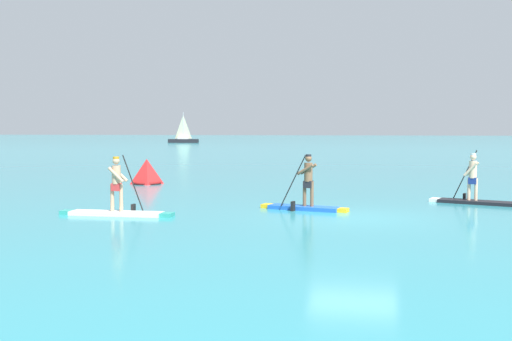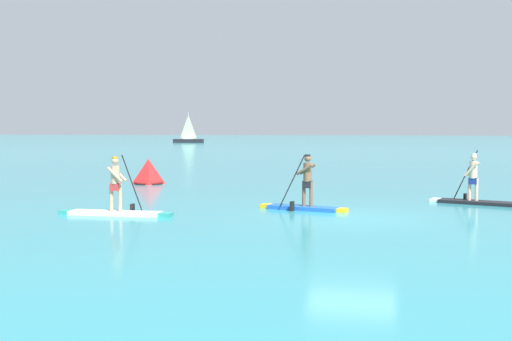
{
  "view_description": "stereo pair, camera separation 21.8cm",
  "coord_description": "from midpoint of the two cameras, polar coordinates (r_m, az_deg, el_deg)",
  "views": [
    {
      "loc": [
        0.62,
        -17.58,
        2.53
      ],
      "look_at": [
        -3.55,
        3.65,
        1.06
      ],
      "focal_mm": 43.22,
      "sensor_mm": 36.0,
      "label": 1
    },
    {
      "loc": [
        0.84,
        -17.54,
        2.53
      ],
      "look_at": [
        -3.55,
        3.65,
        1.06
      ],
      "focal_mm": 43.22,
      "sensor_mm": 36.0,
      "label": 2
    }
  ],
  "objects": [
    {
      "name": "race_marker_buoy",
      "position": [
        28.69,
        -9.71,
        -0.21
      ],
      "size": [
        1.43,
        1.43,
        1.15
      ],
      "color": "red",
      "rests_on": "ground"
    },
    {
      "name": "paddleboarder_near_left",
      "position": [
        18.49,
        -12.48,
        -2.99
      ],
      "size": [
        3.45,
        0.82,
        1.79
      ],
      "rotation": [
        0.0,
        0.0,
        0.01
      ],
      "color": "white",
      "rests_on": "ground"
    },
    {
      "name": "sailboat_left_horizon",
      "position": [
        111.84,
        -6.22,
        2.94
      ],
      "size": [
        5.51,
        2.14,
        5.51
      ],
      "rotation": [
        0.0,
        0.0,
        0.12
      ],
      "color": "black",
      "rests_on": "ground"
    },
    {
      "name": "paddleboarder_mid_center",
      "position": [
        19.26,
        4.79,
        -2.52
      ],
      "size": [
        2.83,
        1.13,
        1.76
      ],
      "rotation": [
        0.0,
        0.0,
        2.9
      ],
      "color": "blue",
      "rests_on": "ground"
    },
    {
      "name": "paddleboarder_far_right",
      "position": [
        22.06,
        19.89,
        -2.05
      ],
      "size": [
        3.04,
        1.5,
        1.83
      ],
      "rotation": [
        0.0,
        0.0,
        2.8
      ],
      "color": "black",
      "rests_on": "ground"
    },
    {
      "name": "ground",
      "position": [
        17.75,
        9.25,
        -4.36
      ],
      "size": [
        440.0,
        440.0,
        0.0
      ],
      "primitive_type": "plane",
      "color": "teal"
    }
  ]
}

